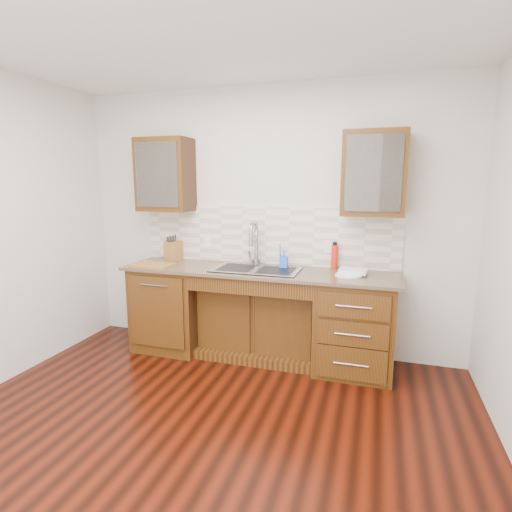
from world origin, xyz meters
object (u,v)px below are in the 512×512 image
(knife_block, at_px, (173,250))
(cutting_board, at_px, (153,265))
(water_bottle, at_px, (334,257))
(plate, at_px, (348,275))
(soap_bottle, at_px, (284,260))

(knife_block, distance_m, cutting_board, 0.37)
(water_bottle, distance_m, cutting_board, 1.83)
(cutting_board, bearing_deg, knife_block, 83.55)
(plate, relative_size, knife_block, 1.19)
(water_bottle, xyz_separation_m, plate, (0.16, -0.25, -0.11))
(water_bottle, relative_size, cutting_board, 0.59)
(soap_bottle, bearing_deg, knife_block, 171.34)
(plate, height_order, knife_block, knife_block)
(soap_bottle, height_order, cutting_board, soap_bottle)
(knife_block, xyz_separation_m, cutting_board, (-0.04, -0.36, -0.09))
(soap_bottle, height_order, water_bottle, water_bottle)
(knife_block, bearing_deg, plate, 10.42)
(soap_bottle, xyz_separation_m, cutting_board, (-1.30, -0.28, -0.08))
(knife_block, bearing_deg, soap_bottle, 13.78)
(water_bottle, relative_size, plate, 0.99)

